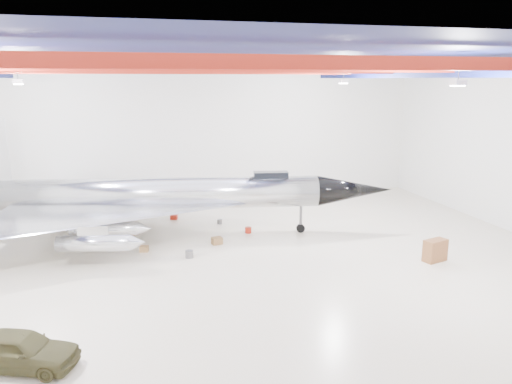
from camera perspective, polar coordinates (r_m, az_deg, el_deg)
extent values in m
plane|color=beige|center=(27.62, -4.85, -8.13)|extent=(40.00, 40.00, 0.00)
plane|color=silver|center=(40.90, -8.66, 6.56)|extent=(40.00, 0.00, 40.00)
plane|color=#0A0F38|center=(25.83, -5.32, 15.31)|extent=(40.00, 40.00, 0.00)
cube|color=maroon|center=(17.00, -0.09, 14.66)|extent=(39.50, 0.25, 0.50)
cube|color=maroon|center=(22.86, -4.01, 14.16)|extent=(39.50, 0.25, 0.50)
cube|color=maroon|center=(28.77, -6.32, 13.83)|extent=(39.50, 0.25, 0.50)
cube|color=maroon|center=(34.71, -7.83, 13.60)|extent=(39.50, 0.25, 0.50)
cube|color=#0C134B|center=(30.21, 18.38, 12.65)|extent=(0.25, 29.50, 0.40)
cube|color=silver|center=(24.13, 22.07, 11.54)|extent=(0.55, 0.55, 0.25)
cube|color=silver|center=(31.96, -25.53, 11.32)|extent=(0.55, 0.55, 0.25)
cube|color=silver|center=(34.54, 9.96, 12.38)|extent=(0.55, 0.55, 0.25)
cylinder|color=silver|center=(32.04, -10.79, -0.16)|extent=(19.92, 5.55, 1.99)
cone|color=black|center=(33.01, 11.17, 0.20)|extent=(5.25, 2.85, 1.99)
cube|color=black|center=(31.78, 1.70, 1.88)|extent=(2.30, 1.18, 0.50)
cylinder|color=silver|center=(27.74, -18.07, -5.60)|extent=(3.88, 1.56, 0.89)
cylinder|color=silver|center=(30.05, -16.98, -4.12)|extent=(3.88, 1.56, 0.89)
cylinder|color=silver|center=(35.68, -14.94, -1.34)|extent=(3.88, 1.56, 0.89)
cylinder|color=silver|center=(38.06, -14.28, -0.43)|extent=(3.88, 1.56, 0.89)
cylinder|color=#59595B|center=(32.73, 5.14, -3.12)|extent=(0.18, 0.18, 1.79)
cylinder|color=black|center=(32.90, 5.11, -4.16)|extent=(0.59, 0.32, 0.56)
cylinder|color=#59595B|center=(30.88, -18.52, -4.73)|extent=(0.18, 0.18, 1.79)
cylinder|color=black|center=(31.07, -18.44, -5.82)|extent=(0.59, 0.32, 0.56)
cylinder|color=#59595B|center=(35.53, -16.62, -2.34)|extent=(0.18, 0.18, 1.79)
cylinder|color=black|center=(35.69, -16.55, -3.29)|extent=(0.59, 0.32, 0.56)
imported|color=#3D391E|center=(19.87, -25.38, -16.00)|extent=(4.34, 2.96, 1.37)
cube|color=brown|center=(29.39, 19.79, -6.30)|extent=(1.47, 1.02, 1.23)
cube|color=olive|center=(29.96, -12.67, -6.36)|extent=(0.57, 0.50, 0.34)
cube|color=#9E1E0F|center=(36.28, -9.36, -2.84)|extent=(0.60, 0.54, 0.35)
cylinder|color=#59595B|center=(28.57, -7.63, -7.04)|extent=(0.52, 0.52, 0.41)
cube|color=#59595B|center=(32.67, -20.22, -5.32)|extent=(0.46, 0.42, 0.26)
cylinder|color=#9E1E0F|center=(32.70, -0.90, -4.37)|extent=(0.54, 0.54, 0.38)
cube|color=olive|center=(30.62, -4.48, -5.57)|extent=(0.70, 0.60, 0.43)
cylinder|color=#59595B|center=(34.81, -4.18, -3.39)|extent=(0.42, 0.42, 0.31)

